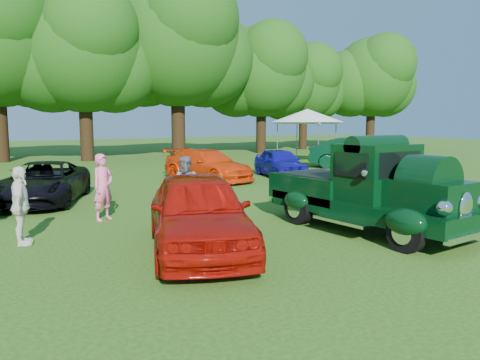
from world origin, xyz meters
TOP-DOWN VIEW (x-y plane):
  - ground at (0.00, 0.00)m, footprint 120.00×120.00m
  - hero_pickup at (1.35, -0.14)m, footprint 2.41×5.17m
  - red_convertible at (-2.79, 0.53)m, footprint 3.47×4.89m
  - back_car_black at (-4.00, 8.06)m, footprint 4.01×5.07m
  - back_car_orange at (3.06, 9.92)m, footprint 2.58×4.81m
  - back_car_blue at (6.44, 9.13)m, footprint 2.73×4.15m
  - back_car_green at (12.49, 9.99)m, footprint 4.49×4.94m
  - spectator_pink at (-3.34, 4.45)m, footprint 0.74×0.63m
  - spectator_grey at (-1.38, 3.60)m, footprint 0.97×1.00m
  - spectator_white at (-5.54, 3.00)m, footprint 0.63×1.02m
  - canopy_tent at (12.72, 14.11)m, footprint 5.73×5.73m
  - tree_line at (-0.34, 23.50)m, footprint 64.98×11.37m

SIDE VIEW (x-z plane):
  - ground at x=0.00m, z-range 0.00..0.00m
  - back_car_black at x=-4.00m, z-range 0.00..1.28m
  - back_car_blue at x=6.44m, z-range 0.00..1.31m
  - back_car_orange at x=3.06m, z-range 0.00..1.33m
  - red_convertible at x=-2.79m, z-range 0.00..1.55m
  - spectator_grey at x=-1.38m, z-range 0.00..1.62m
  - spectator_white at x=-5.54m, z-range 0.00..1.62m
  - back_car_green at x=12.49m, z-range 0.00..1.64m
  - spectator_pink at x=-3.34m, z-range 0.00..1.71m
  - hero_pickup at x=1.35m, z-range -0.13..1.89m
  - canopy_tent at x=12.72m, z-range 1.22..4.51m
  - tree_line at x=-0.34m, z-range 0.70..13.14m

